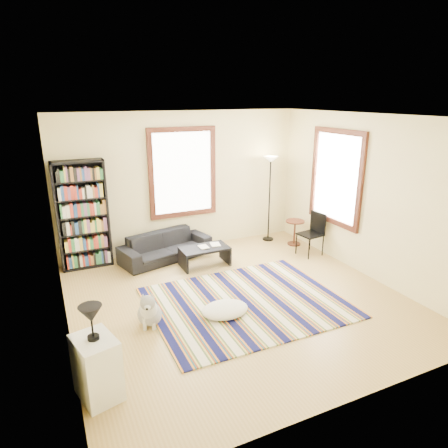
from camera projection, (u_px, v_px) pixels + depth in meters
name	position (u px, v px, depth m)	size (l,w,h in m)	color
floor	(237.00, 301.00, 6.34)	(5.00, 5.00, 0.10)	tan
ceiling	(239.00, 113.00, 5.45)	(5.00, 5.00, 0.10)	white
wall_back	(182.00, 182.00, 8.10)	(5.00, 0.10, 2.80)	#F6EDA6
wall_front	(362.00, 285.00, 3.69)	(5.00, 0.10, 2.80)	#F6EDA6
wall_left	(52.00, 239.00, 4.88)	(0.10, 5.00, 2.80)	#F6EDA6
wall_right	(369.00, 197.00, 6.92)	(0.10, 5.00, 2.80)	#F6EDA6
window_back	(183.00, 173.00, 7.97)	(1.20, 0.06, 1.60)	white
window_right	(336.00, 177.00, 7.51)	(0.06, 1.20, 1.60)	white
rug	(246.00, 302.00, 6.20)	(2.91, 2.33, 0.02)	#0B0D3A
sofa	(165.00, 246.00, 7.80)	(0.70, 1.78, 0.52)	black
bookshelf	(83.00, 215.00, 7.23)	(0.90, 0.30, 2.00)	black
coffee_table	(205.00, 256.00, 7.53)	(0.90, 0.50, 0.36)	black
book_a	(200.00, 248.00, 7.43)	(0.22, 0.16, 0.02)	beige
book_b	(211.00, 245.00, 7.57)	(0.17, 0.24, 0.02)	beige
floor_cushion	(225.00, 310.00, 5.83)	(0.70, 0.53, 0.18)	beige
floor_lamp	(269.00, 199.00, 8.64)	(0.30, 0.30, 1.86)	black
side_table	(294.00, 233.00, 8.55)	(0.40, 0.40, 0.54)	#4D2613
folding_chair	(310.00, 234.00, 7.96)	(0.42, 0.40, 0.86)	black
white_cabinet	(97.00, 368.00, 4.18)	(0.38, 0.50, 0.70)	white
table_lamp	(92.00, 323.00, 4.02)	(0.24, 0.24, 0.38)	black
dog	(149.00, 307.00, 5.55)	(0.38, 0.53, 0.53)	silver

